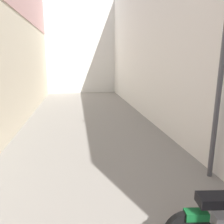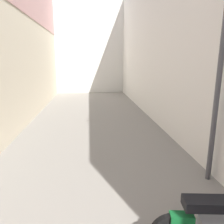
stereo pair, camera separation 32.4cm
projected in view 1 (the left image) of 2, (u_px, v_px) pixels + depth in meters
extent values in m
plane|color=gray|center=(95.00, 155.00, 5.69)|extent=(34.40, 34.40, 0.00)
cube|color=silver|center=(168.00, 31.00, 7.25)|extent=(0.40, 18.40, 6.64)
cube|color=silver|center=(80.00, 46.00, 16.60)|extent=(7.92, 2.00, 6.90)
cube|color=black|center=(219.00, 200.00, 2.63)|extent=(0.54, 0.29, 0.12)
cube|color=#0F5123|center=(196.00, 215.00, 2.67)|extent=(0.30, 0.18, 0.10)
cylinder|color=#47474C|center=(222.00, 61.00, 4.10)|extent=(0.10, 0.10, 4.78)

